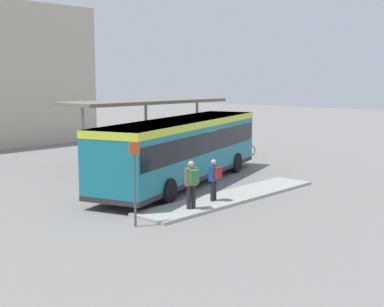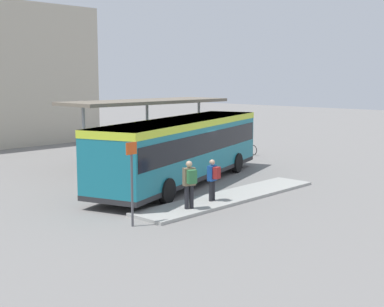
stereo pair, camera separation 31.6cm
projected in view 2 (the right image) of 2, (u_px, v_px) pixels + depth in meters
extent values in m
plane|color=slate|center=(183.00, 183.00, 24.75)|extent=(120.00, 120.00, 0.00)
cube|color=#9E9E99|center=(231.00, 197.00, 21.67)|extent=(9.44, 1.80, 0.12)
cube|color=#197284|center=(183.00, 148.00, 24.51)|extent=(12.49, 6.18, 2.63)
cube|color=#C6DB33|center=(183.00, 123.00, 24.35)|extent=(12.52, 6.20, 0.30)
cube|color=black|center=(183.00, 141.00, 24.47)|extent=(12.27, 6.13, 0.92)
cube|color=black|center=(232.00, 129.00, 29.95)|extent=(0.79, 2.24, 1.01)
cube|color=#28282B|center=(183.00, 174.00, 24.69)|extent=(12.51, 6.19, 0.20)
cylinder|color=black|center=(194.00, 160.00, 28.61)|extent=(1.04, 0.57, 1.01)
cylinder|color=black|center=(237.00, 163.00, 27.56)|extent=(1.04, 0.57, 1.01)
cylinder|color=black|center=(114.00, 185.00, 21.79)|extent=(1.04, 0.57, 1.01)
cylinder|color=black|center=(167.00, 191.00, 20.75)|extent=(1.04, 0.57, 1.01)
cylinder|color=#232328|center=(211.00, 191.00, 20.66)|extent=(0.15, 0.15, 0.79)
cylinder|color=#232328|center=(213.00, 190.00, 20.80)|extent=(0.15, 0.15, 0.79)
cube|color=#194799|center=(212.00, 173.00, 20.63)|extent=(0.43, 0.28, 0.59)
cube|color=maroon|center=(217.00, 173.00, 20.51)|extent=(0.32, 0.24, 0.45)
sphere|color=tan|center=(212.00, 162.00, 20.57)|extent=(0.21, 0.21, 0.21)
cylinder|color=#232328|center=(187.00, 197.00, 19.43)|extent=(0.16, 0.16, 0.86)
cylinder|color=#232328|center=(191.00, 197.00, 19.52)|extent=(0.16, 0.16, 0.86)
cube|color=#7A664C|center=(189.00, 177.00, 19.37)|extent=(0.49, 0.36, 0.65)
cube|color=#337542|center=(192.00, 177.00, 19.17)|extent=(0.38, 0.31, 0.49)
sphere|color=tan|center=(189.00, 164.00, 19.30)|extent=(0.23, 0.23, 0.23)
torus|color=black|center=(243.00, 149.00, 34.35)|extent=(0.12, 0.66, 0.66)
torus|color=black|center=(253.00, 150.00, 33.68)|extent=(0.12, 0.66, 0.66)
cylinder|color=silver|center=(248.00, 146.00, 33.98)|extent=(0.11, 0.69, 0.04)
cylinder|color=silver|center=(250.00, 147.00, 33.87)|extent=(0.04, 0.04, 0.32)
cube|color=black|center=(250.00, 145.00, 33.84)|extent=(0.09, 0.19, 0.04)
cylinder|color=silver|center=(244.00, 144.00, 34.24)|extent=(0.48, 0.09, 0.03)
torus|color=black|center=(237.00, 147.00, 34.94)|extent=(0.06, 0.66, 0.66)
torus|color=black|center=(248.00, 149.00, 34.32)|extent=(0.06, 0.66, 0.66)
cylinder|color=#2847AD|center=(242.00, 145.00, 34.60)|extent=(0.05, 0.69, 0.04)
cylinder|color=#2847AD|center=(244.00, 146.00, 34.49)|extent=(0.04, 0.04, 0.32)
cube|color=black|center=(244.00, 143.00, 34.47)|extent=(0.07, 0.18, 0.04)
cylinder|color=#2847AD|center=(238.00, 143.00, 34.84)|extent=(0.48, 0.05, 0.03)
torus|color=black|center=(228.00, 147.00, 35.32)|extent=(0.07, 0.65, 0.65)
torus|color=black|center=(239.00, 148.00, 34.75)|extent=(0.07, 0.65, 0.65)
cylinder|color=black|center=(234.00, 144.00, 35.00)|extent=(0.06, 0.68, 0.04)
cylinder|color=black|center=(236.00, 145.00, 34.91)|extent=(0.04, 0.04, 0.32)
cube|color=black|center=(236.00, 143.00, 34.88)|extent=(0.08, 0.18, 0.04)
cylinder|color=black|center=(229.00, 143.00, 35.22)|extent=(0.48, 0.05, 0.03)
cube|color=#706656|center=(147.00, 102.00, 30.04)|extent=(10.16, 3.29, 0.18)
cylinder|color=gray|center=(84.00, 140.00, 27.19)|extent=(0.16, 0.16, 3.43)
cylinder|color=gray|center=(199.00, 128.00, 33.40)|extent=(0.16, 0.16, 3.43)
cylinder|color=gray|center=(147.00, 133.00, 30.29)|extent=(0.16, 0.16, 3.43)
cylinder|color=slate|center=(220.00, 159.00, 30.73)|extent=(0.75, 0.75, 0.45)
sphere|color=#286B2D|center=(221.00, 149.00, 30.65)|extent=(0.86, 0.86, 0.86)
cylinder|color=slate|center=(184.00, 165.00, 28.38)|extent=(0.76, 0.76, 0.49)
sphere|color=#337F38|center=(184.00, 155.00, 28.30)|extent=(0.88, 0.88, 0.88)
cylinder|color=#4C4C51|center=(132.00, 191.00, 17.47)|extent=(0.08, 0.08, 2.40)
cube|color=#D84C19|center=(131.00, 148.00, 17.27)|extent=(0.44, 0.03, 0.40)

